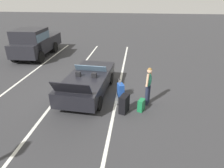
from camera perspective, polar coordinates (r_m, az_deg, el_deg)
name	(u,v)px	position (r m, az deg, el deg)	size (l,w,h in m)	color
ground_plane	(89,93)	(9.40, -6.83, -2.72)	(80.00, 80.00, 0.00)	#333335
lot_line_near	(117,95)	(9.19, 1.59, -3.23)	(18.00, 0.12, 0.01)	silver
lot_line_mid	(62,92)	(9.78, -14.36, -2.21)	(18.00, 0.12, 0.01)	silver
lot_line_far	(10,89)	(11.02, -27.59, -1.23)	(18.00, 0.12, 0.01)	silver
convertible_car	(89,80)	(9.31, -6.66, 1.06)	(4.32, 2.04, 1.49)	black
suitcase_large_black	(124,104)	(7.77, 3.53, -5.84)	(0.54, 0.42, 0.74)	black
suitcase_medium_bright	(121,90)	(8.94, 2.56, -1.85)	(0.46, 0.37, 0.89)	#1E479E
suitcase_small_carryon	(141,105)	(8.00, 8.52, -6.14)	(0.39, 0.32, 0.50)	#19723F
traveler_person	(149,84)	(8.21, 10.60, -0.05)	(0.59, 0.32, 1.65)	#1E2338
parked_pickup_truck_near	(34,42)	(15.52, -21.70, 11.30)	(5.04, 2.17, 2.10)	black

